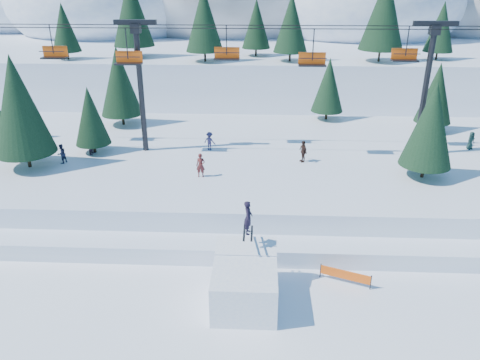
{
  "coord_description": "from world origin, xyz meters",
  "views": [
    {
      "loc": [
        0.49,
        -18.11,
        15.79
      ],
      "look_at": [
        -0.63,
        6.0,
        5.2
      ],
      "focal_mm": 35.0,
      "sensor_mm": 36.0,
      "label": 1
    }
  ],
  "objects_px": {
    "jump_kicker": "(245,282)",
    "banner_far": "(424,252)",
    "chairlift": "(278,68)",
    "banner_near": "(345,275)"
  },
  "relations": [
    {
      "from": "jump_kicker",
      "to": "chairlift",
      "type": "bearing_deg",
      "value": 83.19
    },
    {
      "from": "banner_near",
      "to": "banner_far",
      "type": "relative_size",
      "value": 0.94
    },
    {
      "from": "banner_near",
      "to": "banner_far",
      "type": "distance_m",
      "value": 5.73
    },
    {
      "from": "chairlift",
      "to": "banner_far",
      "type": "height_order",
      "value": "chairlift"
    },
    {
      "from": "jump_kicker",
      "to": "chairlift",
      "type": "distance_m",
      "value": 18.15
    },
    {
      "from": "chairlift",
      "to": "banner_near",
      "type": "xyz_separation_m",
      "value": [
        3.58,
        -14.29,
        -8.78
      ]
    },
    {
      "from": "chairlift",
      "to": "banner_far",
      "type": "relative_size",
      "value": 16.2
    },
    {
      "from": "jump_kicker",
      "to": "banner_far",
      "type": "distance_m",
      "value": 11.53
    },
    {
      "from": "banner_near",
      "to": "banner_far",
      "type": "height_order",
      "value": "same"
    },
    {
      "from": "banner_far",
      "to": "chairlift",
      "type": "bearing_deg",
      "value": 126.6
    }
  ]
}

